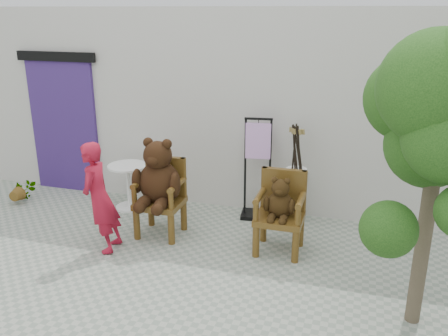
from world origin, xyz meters
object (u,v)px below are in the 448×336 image
at_px(chair_big, 159,182).
at_px(cafe_table, 128,181).
at_px(chair_small, 280,206).
at_px(stool_bucket, 296,180).
at_px(person, 100,198).
at_px(display_stand, 257,180).

relative_size(chair_big, cafe_table, 1.94).
xyz_separation_m(chair_big, chair_small, (1.64, 0.02, -0.15)).
bearing_deg(stool_bucket, chair_big, -151.30).
bearing_deg(person, chair_big, 132.49).
height_order(chair_big, chair_small, chair_big).
bearing_deg(cafe_table, person, -77.17).
bearing_deg(display_stand, person, -144.86).
bearing_deg(display_stand, chair_big, -148.18).
distance_m(chair_big, display_stand, 1.48).
bearing_deg(stool_bucket, display_stand, -179.94).
height_order(chair_big, cafe_table, chair_big).
relative_size(person, stool_bucket, 0.98).
distance_m(person, cafe_table, 1.37).
bearing_deg(person, display_stand, 126.53).
height_order(person, display_stand, display_stand).
bearing_deg(chair_big, stool_bucket, 28.70).
relative_size(chair_big, display_stand, 0.90).
bearing_deg(cafe_table, stool_bucket, 5.34).
height_order(display_stand, stool_bucket, display_stand).
bearing_deg(chair_small, chair_big, -179.28).
relative_size(cafe_table, display_stand, 0.47).
xyz_separation_m(chair_big, cafe_table, (-0.84, 0.69, -0.32)).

